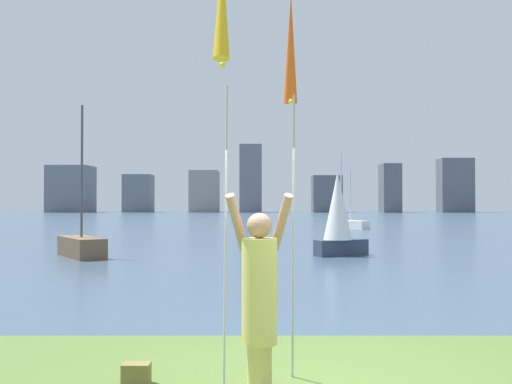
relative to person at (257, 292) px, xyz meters
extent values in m
cube|color=#384C60|center=(0.65, 61.19, -1.05)|extent=(120.00, 117.86, 0.12)
cube|color=#263316|center=(0.65, 2.26, -1.02)|extent=(120.00, 0.70, 0.02)
cylinder|color=#D8CC66|center=(0.00, -0.01, -0.76)|extent=(0.26, 0.26, 0.46)
cylinder|color=#D8CC66|center=(0.00, -0.01, 0.01)|extent=(0.37, 0.37, 1.09)
sphere|color=tan|center=(0.00, -0.01, 0.69)|extent=(0.26, 0.26, 0.26)
cylinder|color=tan|center=(-0.24, 0.14, 0.71)|extent=(0.27, 0.42, 0.63)
cylinder|color=tan|center=(0.24, 0.14, 0.71)|extent=(0.27, 0.42, 0.63)
cylinder|color=#B2B2B7|center=(-0.36, 0.21, 0.64)|extent=(0.02, 0.59, 3.22)
cone|color=yellow|center=(-0.36, -0.46, 2.87)|extent=(0.16, 0.36, 1.19)
sphere|color=yellow|center=(-0.36, -0.36, 2.28)|extent=(0.06, 0.06, 0.06)
cylinder|color=#B2B2B7|center=(0.36, 0.21, 0.54)|extent=(0.02, 0.34, 3.05)
cone|color=#F25919|center=(0.36, 0.59, 2.71)|extent=(0.16, 0.29, 1.28)
sphere|color=yellow|center=(0.36, 0.52, 2.07)|extent=(0.06, 0.06, 0.06)
cube|color=olive|center=(-1.30, 0.10, -0.88)|extent=(0.29, 0.18, 0.22)
cube|color=#333D51|center=(3.03, 14.39, -0.71)|extent=(2.06, 1.41, 0.57)
cylinder|color=silver|center=(3.03, 14.39, 1.14)|extent=(0.06, 0.06, 3.12)
cone|color=white|center=(2.90, 14.32, 0.80)|extent=(1.36, 1.36, 2.44)
cube|color=white|center=(6.86, 35.08, -0.70)|extent=(2.50, 2.88, 0.59)
cylinder|color=silver|center=(6.86, 35.08, 1.45)|extent=(0.09, 0.09, 3.72)
cube|color=brown|center=(-6.15, 13.82, -0.64)|extent=(2.34, 2.85, 0.69)
cylinder|color=#47474C|center=(-6.15, 13.82, 2.02)|extent=(0.08, 0.08, 4.63)
cube|color=slate|center=(-35.44, 101.41, 3.43)|extent=(7.87, 6.78, 8.85)
cube|color=slate|center=(-22.76, 102.42, 2.62)|extent=(5.33, 5.00, 7.22)
cube|color=gray|center=(-10.02, 102.93, 3.00)|extent=(5.39, 7.40, 7.97)
cube|color=slate|center=(-1.04, 100.83, 5.38)|extent=(4.14, 6.22, 12.74)
cube|color=#565B66|center=(13.39, 100.73, 2.49)|extent=(5.50, 4.57, 6.96)
cube|color=#565B66|center=(25.00, 98.81, 3.54)|extent=(3.36, 4.79, 9.06)
cube|color=#565B66|center=(37.71, 100.29, 4.11)|extent=(6.10, 3.85, 10.20)
camera|label=1|loc=(-0.04, -5.84, 0.93)|focal=39.39mm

